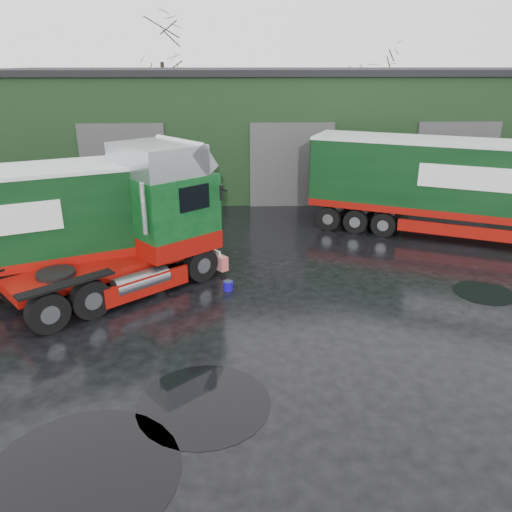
{
  "coord_description": "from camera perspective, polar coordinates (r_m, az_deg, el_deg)",
  "views": [
    {
      "loc": [
        -0.74,
        -9.88,
        6.62
      ],
      "look_at": [
        -0.2,
        2.75,
        1.7
      ],
      "focal_mm": 35.0,
      "sensor_mm": 36.0,
      "label": 1
    }
  ],
  "objects": [
    {
      "name": "trailer_left",
      "position": [
        16.51,
        -26.53,
        2.36
      ],
      "size": [
        12.26,
        7.05,
        3.8
      ],
      "primitive_type": null,
      "rotation": [
        0.0,
        0.0,
        1.97
      ],
      "color": "silver",
      "rests_on": "ground"
    },
    {
      "name": "lorry_right",
      "position": [
        21.33,
        21.97,
        7.05
      ],
      "size": [
        14.48,
        8.49,
        3.88
      ],
      "primitive_type": null,
      "rotation": [
        0.0,
        0.0,
        -2.0
      ],
      "color": "silver",
      "rests_on": "ground"
    },
    {
      "name": "warehouse",
      "position": [
        30.21,
        2.84,
        14.66
      ],
      "size": [
        32.4,
        12.4,
        6.3
      ],
      "color": "black",
      "rests_on": "ground"
    },
    {
      "name": "puddle_1",
      "position": [
        16.92,
        24.61,
        -3.82
      ],
      "size": [
        1.82,
        1.82,
        0.01
      ],
      "primitive_type": "cylinder",
      "color": "black",
      "rests_on": "ground"
    },
    {
      "name": "tree_back_a",
      "position": [
        40.27,
        -10.51,
        18.27
      ],
      "size": [
        4.4,
        4.4,
        9.5
      ],
      "primitive_type": null,
      "color": "black",
      "rests_on": "ground"
    },
    {
      "name": "hero_tractor",
      "position": [
        15.34,
        -16.57,
        3.59
      ],
      "size": [
        7.34,
        6.84,
        4.39
      ],
      "primitive_type": null,
      "rotation": [
        0.0,
        0.0,
        -0.87
      ],
      "color": "#0C4018",
      "rests_on": "ground"
    },
    {
      "name": "puddle_4",
      "position": [
        10.86,
        -5.96,
        -16.42
      ],
      "size": [
        2.8,
        2.8,
        0.01
      ],
      "primitive_type": "cylinder",
      "color": "black",
      "rests_on": "ground"
    },
    {
      "name": "tree_back_b",
      "position": [
        41.41,
        13.14,
        16.77
      ],
      "size": [
        4.4,
        4.4,
        7.5
      ],
      "primitive_type": null,
      "color": "black",
      "rests_on": "ground"
    },
    {
      "name": "wash_bucket",
      "position": [
        15.54,
        -3.2,
        -3.41
      ],
      "size": [
        0.4,
        0.4,
        0.29
      ],
      "primitive_type": "cylinder",
      "rotation": [
        0.0,
        0.0,
        -0.36
      ],
      "color": "#120694",
      "rests_on": "ground"
    },
    {
      "name": "ground",
      "position": [
        11.92,
        1.55,
        -12.49
      ],
      "size": [
        100.0,
        100.0,
        0.0
      ],
      "primitive_type": "plane",
      "color": "black"
    },
    {
      "name": "puddle_0",
      "position": [
        9.83,
        -19.4,
        -22.54
      ],
      "size": [
        3.46,
        3.46,
        0.01
      ],
      "primitive_type": "cylinder",
      "color": "black",
      "rests_on": "ground"
    }
  ]
}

